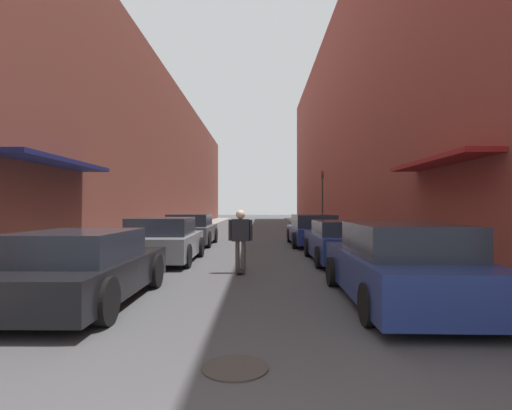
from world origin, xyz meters
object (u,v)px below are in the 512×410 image
(parked_car_right_0, at_px, (401,265))
(skateboarder, at_px, (240,234))
(parked_car_left_2, at_px, (190,230))
(traffic_light, at_px, (322,195))
(parked_car_left_0, at_px, (82,268))
(manhole_cover, at_px, (235,368))
(parked_car_left_1, at_px, (163,241))
(parked_car_right_2, at_px, (313,231))
(parked_car_right_1, at_px, (340,242))

(parked_car_right_0, bearing_deg, skateboarder, 133.34)
(parked_car_left_2, bearing_deg, traffic_light, 46.65)
(parked_car_left_0, height_order, manhole_cover, parked_car_left_0)
(parked_car_left_2, xyz_separation_m, traffic_light, (6.94, 7.35, 1.77))
(parked_car_left_1, relative_size, manhole_cover, 5.68)
(parked_car_left_2, bearing_deg, parked_car_right_0, -62.20)
(parked_car_left_0, bearing_deg, skateboarder, 51.33)
(parked_car_right_2, distance_m, skateboarder, 7.80)
(parked_car_right_2, xyz_separation_m, skateboarder, (-2.81, -7.27, 0.34))
(manhole_cover, xyz_separation_m, traffic_light, (4.14, 20.66, 2.42))
(parked_car_left_0, distance_m, parked_car_right_1, 7.67)
(parked_car_left_2, xyz_separation_m, parked_car_right_2, (5.37, -0.05, -0.01))
(parked_car_right_1, distance_m, skateboarder, 3.61)
(parked_car_right_2, bearing_deg, manhole_cover, -100.99)
(parked_car_left_1, xyz_separation_m, traffic_light, (6.84, 12.70, 1.78))
(skateboarder, height_order, traffic_light, traffic_light)
(traffic_light, bearing_deg, skateboarder, -106.62)
(parked_car_left_0, bearing_deg, parked_car_left_2, 89.79)
(parked_car_left_1, bearing_deg, traffic_light, 61.71)
(parked_car_left_2, bearing_deg, parked_car_right_1, -43.79)
(parked_car_left_2, xyz_separation_m, parked_car_right_0, (5.52, -10.47, 0.01))
(skateboarder, bearing_deg, manhole_cover, -87.73)
(parked_car_left_2, relative_size, traffic_light, 1.05)
(parked_car_left_0, bearing_deg, parked_car_left_1, 88.46)
(parked_car_left_0, xyz_separation_m, manhole_cover, (2.83, -2.74, -0.61))
(parked_car_left_0, height_order, parked_car_right_2, parked_car_right_2)
(parked_car_left_2, relative_size, manhole_cover, 5.64)
(skateboarder, bearing_deg, parked_car_left_1, 141.20)
(parked_car_left_2, height_order, parked_car_right_2, parked_car_left_2)
(skateboarder, xyz_separation_m, traffic_light, (4.38, 14.68, 1.44))
(parked_car_left_2, bearing_deg, parked_car_left_0, -90.21)
(skateboarder, height_order, manhole_cover, skateboarder)
(parked_car_right_0, xyz_separation_m, traffic_light, (1.42, 17.82, 1.76))
(parked_car_left_0, distance_m, parked_car_left_1, 5.22)
(manhole_cover, bearing_deg, parked_car_right_2, 79.01)
(parked_car_left_2, xyz_separation_m, manhole_cover, (2.79, -13.31, -0.65))
(parked_car_left_1, distance_m, manhole_cover, 8.43)
(parked_car_left_2, relative_size, skateboarder, 2.46)
(parked_car_left_0, xyz_separation_m, skateboarder, (2.60, 3.24, 0.36))
(parked_car_left_2, height_order, skateboarder, skateboarder)
(manhole_cover, height_order, traffic_light, traffic_light)
(parked_car_right_0, relative_size, skateboarder, 2.89)
(parked_car_left_1, height_order, skateboarder, skateboarder)
(parked_car_left_1, bearing_deg, parked_car_left_0, -91.54)
(parked_car_left_0, distance_m, parked_car_right_0, 5.56)
(parked_car_right_0, relative_size, parked_car_right_1, 1.09)
(parked_car_left_0, height_order, parked_car_left_2, parked_car_left_2)
(parked_car_left_0, height_order, skateboarder, skateboarder)
(parked_car_left_2, height_order, traffic_light, traffic_light)
(parked_car_right_2, distance_m, manhole_cover, 13.52)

